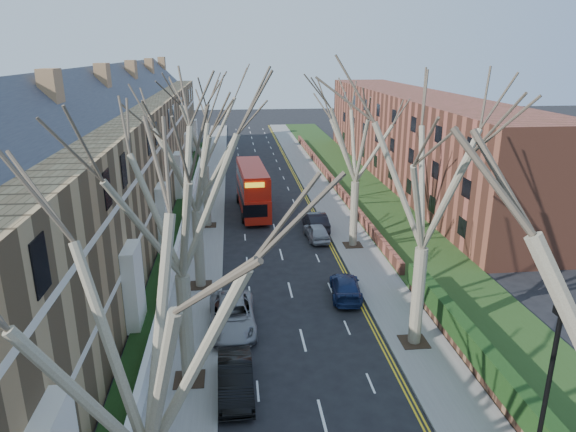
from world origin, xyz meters
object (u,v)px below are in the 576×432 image
object	(u,v)px
double_decker_bus	(253,190)
car_right_near	(346,287)
lamp_post	(541,425)
car_left_mid	(235,379)

from	to	relation	value
double_decker_bus	car_right_near	distance (m)	18.88
lamp_post	double_decker_bus	distance (m)	36.11
double_decker_bus	car_right_near	xyz separation A→B (m)	(4.96, -18.16, -1.46)
car_left_mid	double_decker_bus	bearing A→B (deg)	84.88
double_decker_bus	car_left_mid	bearing A→B (deg)	82.81
lamp_post	car_right_near	world-z (taller)	lamp_post
car_left_mid	lamp_post	bearing A→B (deg)	-45.73
lamp_post	double_decker_bus	bearing A→B (deg)	100.62
double_decker_bus	car_left_mid	size ratio (longest dim) A/B	2.35
lamp_post	car_left_mid	distance (m)	12.67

